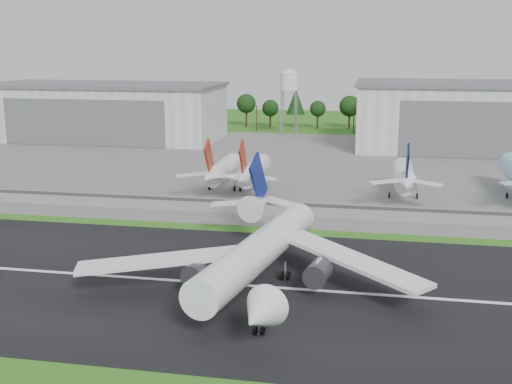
% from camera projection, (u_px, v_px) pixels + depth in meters
% --- Properties ---
extents(ground, '(600.00, 600.00, 0.00)m').
position_uv_depth(ground, '(156.00, 304.00, 98.60)').
color(ground, '#2B6016').
rests_on(ground, ground).
extents(runway, '(320.00, 60.00, 0.10)m').
position_uv_depth(runway, '(176.00, 281.00, 108.16)').
color(runway, black).
rests_on(runway, ground).
extents(runway_centerline, '(220.00, 1.00, 0.02)m').
position_uv_depth(runway_centerline, '(176.00, 281.00, 108.15)').
color(runway_centerline, white).
rests_on(runway_centerline, runway).
extents(apron, '(320.00, 150.00, 0.10)m').
position_uv_depth(apron, '(277.00, 164.00, 213.46)').
color(apron, slate).
rests_on(apron, ground).
extents(blast_fence, '(240.00, 0.61, 3.50)m').
position_uv_depth(blast_fence, '(234.00, 206.00, 150.83)').
color(blast_fence, gray).
rests_on(blast_fence, ground).
extents(hangar_west, '(97.00, 44.00, 23.20)m').
position_uv_depth(hangar_west, '(105.00, 111.00, 268.37)').
color(hangar_west, silver).
rests_on(hangar_west, ground).
extents(hangar_east, '(102.00, 47.00, 25.20)m').
position_uv_depth(hangar_east, '(493.00, 116.00, 240.02)').
color(hangar_east, silver).
rests_on(hangar_east, ground).
extents(water_tower, '(8.40, 8.40, 29.40)m').
position_uv_depth(water_tower, '(289.00, 79.00, 271.08)').
color(water_tower, '#99999E').
rests_on(water_tower, ground).
extents(utility_poles, '(230.00, 3.00, 12.00)m').
position_uv_depth(utility_poles, '(304.00, 133.00, 290.06)').
color(utility_poles, black).
rests_on(utility_poles, ground).
extents(treeline, '(320.00, 16.00, 22.00)m').
position_uv_depth(treeline, '(308.00, 128.00, 304.42)').
color(treeline, black).
rests_on(treeline, ground).
extents(main_airliner, '(56.31, 59.03, 18.17)m').
position_uv_depth(main_airliner, '(259.00, 260.00, 104.06)').
color(main_airliner, white).
rests_on(main_airliner, runway).
extents(parked_jet_red_a, '(7.36, 31.29, 16.37)m').
position_uv_depth(parked_jet_red_a, '(220.00, 171.00, 172.07)').
color(parked_jet_red_a, silver).
rests_on(parked_jet_red_a, ground).
extents(parked_jet_red_b, '(7.36, 31.29, 16.37)m').
position_uv_depth(parked_jet_red_b, '(252.00, 172.00, 170.50)').
color(parked_jet_red_b, silver).
rests_on(parked_jet_red_b, ground).
extents(parked_jet_navy, '(7.36, 31.29, 16.52)m').
position_uv_depth(parked_jet_navy, '(404.00, 177.00, 163.31)').
color(parked_jet_navy, white).
rests_on(parked_jet_navy, ground).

